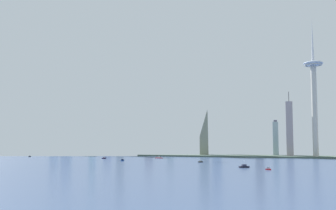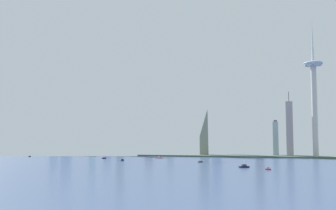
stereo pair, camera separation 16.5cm
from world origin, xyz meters
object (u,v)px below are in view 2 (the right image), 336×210
skyscraper_1 (107,145)px  boat_1 (200,162)px  skyscraper_9 (204,131)px  skyscraper_4 (67,135)px  skyscraper_7 (217,131)px  boat_0 (30,156)px  boat_6 (268,169)px  skyscraper_8 (259,129)px  skyscraper_10 (149,146)px  boat_4 (244,166)px  boat_5 (122,160)px  boat_2 (159,158)px  skyscraper_6 (276,139)px  skyscraper_11 (120,128)px  observation_tower (314,87)px  skyscraper_5 (54,139)px  boat_3 (104,158)px  airplane (126,62)px  skyscraper_0 (290,129)px  skyscraper_2 (93,133)px  skyscraper_3 (171,146)px

skyscraper_1 → boat_1: (343.41, -315.27, -24.60)m
skyscraper_9 → skyscraper_4: bearing=-178.2°
skyscraper_7 → boat_0: bearing=-154.1°
boat_6 → skyscraper_9: bearing=144.2°
skyscraper_8 → skyscraper_10: (-296.14, -40.70, -46.19)m
boat_4 → boat_5: 281.58m
boat_2 → boat_4: (216.79, -240.26, 0.81)m
skyscraper_9 → boat_0: 441.87m
boat_4 → skyscraper_7: bearing=-109.1°
boat_6 → skyscraper_6: bearing=120.7°
boat_2 → boat_1: bearing=-34.3°
skyscraper_4 → skyscraper_11: size_ratio=0.77×
skyscraper_11 → boat_0: size_ratio=14.71×
skyscraper_10 → observation_tower: bearing=-8.0°
observation_tower → boat_0: 705.34m
skyscraper_5 → boat_3: (246.50, -182.77, -41.36)m
skyscraper_1 → observation_tower: bearing=-8.3°
boat_4 → airplane: size_ratio=0.59×
skyscraper_0 → boat_6: size_ratio=19.07×
skyscraper_5 → boat_6: size_ratio=10.87×
boat_1 → boat_3: (-236.19, 72.78, 0.00)m
skyscraper_2 → skyscraper_10: (180.30, -13.34, -36.40)m
skyscraper_4 → boat_4: skyscraper_4 is taller
skyscraper_8 → boat_5: 419.51m
skyscraper_0 → boat_1: skyscraper_0 is taller
skyscraper_8 → boat_0: 593.12m
skyscraper_8 → skyscraper_6: bearing=-51.7°
skyscraper_2 → skyscraper_6: size_ratio=1.36×
skyscraper_5 → skyscraper_7: bearing=6.6°
skyscraper_11 → boat_5: bearing=-65.4°
skyscraper_5 → airplane: size_ratio=3.27×
skyscraper_6 → skyscraper_10: size_ratio=1.79×
skyscraper_11 → skyscraper_0: bearing=0.8°
skyscraper_8 → skyscraper_0: bearing=-46.4°
skyscraper_11 → boat_6: skyscraper_11 is taller
skyscraper_4 → boat_2: skyscraper_4 is taller
skyscraper_11 → boat_5: (110.79, -242.05, -71.38)m
boat_3 → skyscraper_9: bearing=138.3°
skyscraper_9 → boat_5: size_ratio=7.20×
skyscraper_5 → skyscraper_9: (438.31, 5.43, 22.42)m
skyscraper_5 → skyscraper_11: 211.76m
skyscraper_4 → boat_5: skyscraper_4 is taller
skyscraper_10 → boat_0: (-244.49, -192.89, -24.18)m
skyscraper_1 → boat_5: (180.95, -309.85, -24.46)m
skyscraper_2 → boat_1: size_ratio=13.48×
skyscraper_8 → skyscraper_10: skyscraper_8 is taller
skyscraper_0 → skyscraper_5: size_ratio=1.75×
skyscraper_3 → boat_4: (244.74, -432.03, -23.78)m
skyscraper_5 → skyscraper_6: skyscraper_6 is taller
boat_1 → boat_3: size_ratio=0.72×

